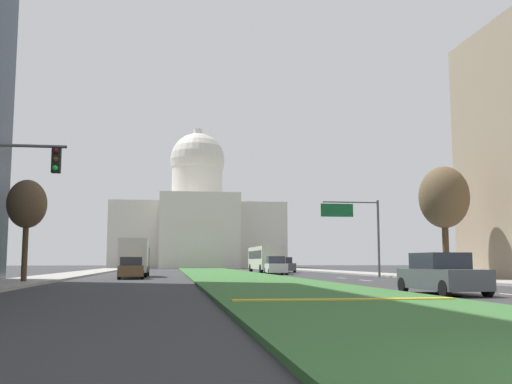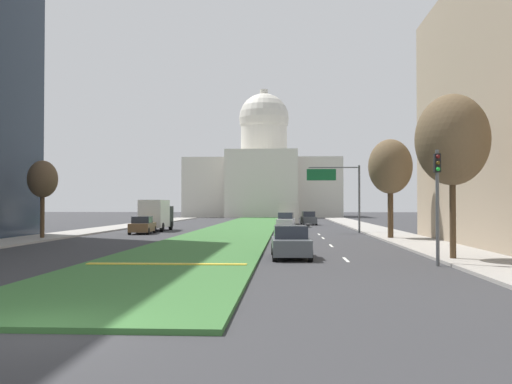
# 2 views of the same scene
# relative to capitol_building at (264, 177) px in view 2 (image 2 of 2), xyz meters

# --- Properties ---
(ground_plane) EXTENTS (260.00, 260.00, 0.00)m
(ground_plane) POSITION_rel_capitol_building_xyz_m (0.00, -57.71, -8.89)
(ground_plane) COLOR #333335
(grass_median) EXTENTS (7.77, 105.43, 0.14)m
(grass_median) POSITION_rel_capitol_building_xyz_m (0.00, -63.57, -8.82)
(grass_median) COLOR #386B33
(grass_median) RESTS_ON ground_plane
(median_curb_nose) EXTENTS (6.99, 0.50, 0.04)m
(median_curb_nose) POSITION_rel_capitol_building_xyz_m (0.00, -103.57, -8.73)
(median_curb_nose) COLOR gold
(median_curb_nose) RESTS_ON grass_median
(lane_dashes_right) EXTENTS (0.16, 78.83, 0.01)m
(lane_dashes_right) POSITION_rel_capitol_building_xyz_m (8.17, -63.89, -8.89)
(lane_dashes_right) COLOR silver
(lane_dashes_right) RESTS_ON ground_plane
(sidewalk_left) EXTENTS (4.00, 105.43, 0.15)m
(sidewalk_left) POSITION_rel_capitol_building_xyz_m (-14.45, -69.42, -8.82)
(sidewalk_left) COLOR #9E9991
(sidewalk_left) RESTS_ON ground_plane
(sidewalk_right) EXTENTS (4.00, 105.43, 0.15)m
(sidewalk_right) POSITION_rel_capitol_building_xyz_m (14.45, -69.42, -8.82)
(sidewalk_right) COLOR #9E9991
(sidewalk_right) RESTS_ON ground_plane
(capitol_building) EXTENTS (33.63, 26.18, 28.86)m
(capitol_building) POSITION_rel_capitol_building_xyz_m (0.00, 0.00, 0.00)
(capitol_building) COLOR beige
(capitol_building) RESTS_ON ground_plane
(traffic_light_near_right) EXTENTS (0.28, 0.35, 5.20)m
(traffic_light_near_right) POSITION_rel_capitol_building_xyz_m (11.95, -102.35, -5.58)
(traffic_light_near_right) COLOR #515456
(traffic_light_near_right) RESTS_ON ground_plane
(overhead_guide_sign) EXTENTS (5.11, 0.20, 6.50)m
(overhead_guide_sign) POSITION_rel_capitol_building_xyz_m (10.31, -73.16, -4.27)
(overhead_guide_sign) COLOR #515456
(overhead_guide_sign) RESTS_ON ground_plane
(street_tree_right_near) EXTENTS (3.55, 3.55, 8.11)m
(street_tree_right_near) POSITION_rel_capitol_building_xyz_m (13.26, -100.10, -3.02)
(street_tree_right_near) COLOR #4C3823
(street_tree_right_near) RESTS_ON ground_plane
(street_tree_left_mid) EXTENTS (2.32, 2.32, 6.19)m
(street_tree_left_mid) POSITION_rel_capitol_building_xyz_m (-13.87, -84.58, -4.24)
(street_tree_left_mid) COLOR #4C3823
(street_tree_left_mid) RESTS_ON ground_plane
(street_tree_right_mid) EXTENTS (3.42, 3.42, 7.86)m
(street_tree_right_mid) POSITION_rel_capitol_building_xyz_m (13.32, -83.09, -3.23)
(street_tree_right_mid) COLOR #4C3823
(street_tree_right_mid) RESTS_ON ground_plane
(sedan_lead_stopped) EXTENTS (2.12, 4.53, 1.66)m
(sedan_lead_stopped) POSITION_rel_capitol_building_xyz_m (5.42, -98.85, -8.11)
(sedan_lead_stopped) COLOR #4C5156
(sedan_lead_stopped) RESTS_ON ground_plane
(sedan_midblock) EXTENTS (2.12, 4.45, 1.64)m
(sedan_midblock) POSITION_rel_capitol_building_xyz_m (-8.24, -75.62, -8.12)
(sedan_midblock) COLOR brown
(sedan_midblock) RESTS_ON ground_plane
(sedan_distant) EXTENTS (2.19, 4.76, 1.82)m
(sedan_distant) POSITION_rel_capitol_building_xyz_m (5.09, -63.03, -8.05)
(sedan_distant) COLOR silver
(sedan_distant) RESTS_ON ground_plane
(sedan_far_horizon) EXTENTS (2.14, 4.49, 1.81)m
(sedan_far_horizon) POSITION_rel_capitol_building_xyz_m (8.11, -51.56, -8.05)
(sedan_far_horizon) COLOR #4C5156
(sedan_far_horizon) RESTS_ON ground_plane
(box_truck_delivery) EXTENTS (2.40, 6.40, 3.20)m
(box_truck_delivery) POSITION_rel_capitol_building_xyz_m (-8.36, -69.55, -7.22)
(box_truck_delivery) COLOR black
(box_truck_delivery) RESTS_ON ground_plane
(city_bus) EXTENTS (2.62, 11.00, 2.95)m
(city_bus) POSITION_rel_capitol_building_xyz_m (5.43, -54.45, -7.12)
(city_bus) COLOR beige
(city_bus) RESTS_ON ground_plane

